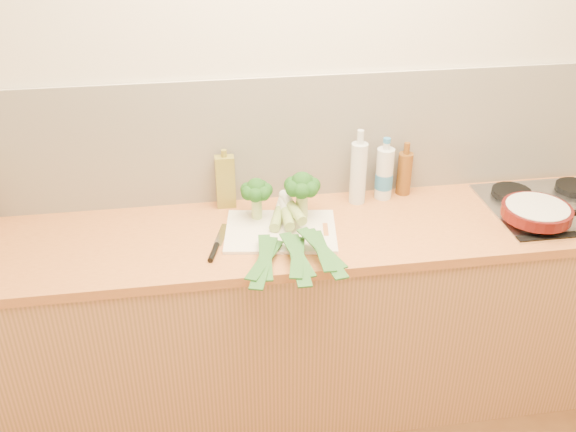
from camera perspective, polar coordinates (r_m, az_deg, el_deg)
name	(u,v)px	position (r m, az deg, el deg)	size (l,w,h in m)	color
room_shell	(310,138)	(2.74, 1.97, 6.98)	(3.50, 3.50, 3.50)	beige
counter	(319,315)	(2.86, 2.79, -8.75)	(3.20, 0.62, 0.90)	#BD7C4E
gas_hob	(557,206)	(2.95, 22.83, 0.84)	(0.58, 0.50, 0.04)	silver
chopping_board	(281,231)	(2.56, -0.65, -1.35)	(0.44, 0.32, 0.01)	white
broccoli_left	(256,191)	(2.58, -2.83, 2.20)	(0.13, 0.13, 0.18)	#ACC472
broccoli_right	(302,187)	(2.58, 1.26, 2.61)	(0.15, 0.15, 0.20)	#ACC472
leek_front	(274,228)	(2.52, -1.24, -1.11)	(0.24, 0.66, 0.04)	white
leek_mid	(291,230)	(2.47, 0.23, -1.23)	(0.11, 0.63, 0.04)	white
leek_back	(303,223)	(2.48, 1.37, -0.61)	(0.17, 0.65, 0.04)	white
chefs_knife	(216,248)	(2.46, -6.45, -2.84)	(0.10, 0.28, 0.02)	silver
skillet	(537,211)	(2.77, 21.29, 0.39)	(0.40, 0.28, 0.05)	#4C0F0C
oil_tin	(225,181)	(2.71, -5.58, 3.09)	(0.08, 0.05, 0.26)	olive
glass_bottle	(358,172)	(2.74, 6.27, 3.90)	(0.07, 0.07, 0.33)	silver
amber_bottle	(404,173)	(2.86, 10.32, 3.82)	(0.06, 0.06, 0.24)	brown
water_bottle	(384,175)	(2.81, 8.55, 3.64)	(0.08, 0.08, 0.26)	silver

